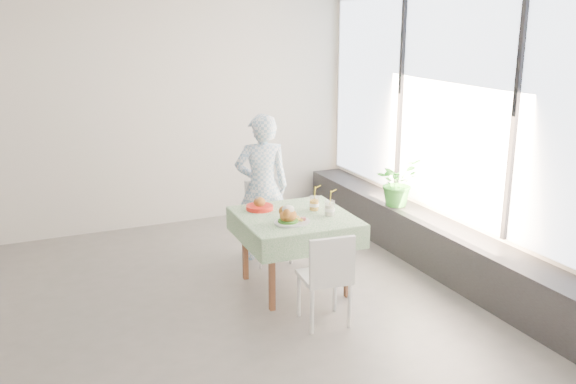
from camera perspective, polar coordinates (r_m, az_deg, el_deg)
name	(u,v)px	position (r m, az deg, el deg)	size (l,w,h in m)	color
floor	(172,312)	(5.97, -10.26, -10.43)	(6.00, 6.00, 0.00)	#585653
wall_back	(114,117)	(7.92, -15.24, 6.43)	(6.00, 0.02, 2.80)	silver
wall_front	(284,262)	(3.22, -0.39, -6.28)	(6.00, 0.02, 2.80)	silver
wall_right	(453,134)	(6.82, 14.42, 5.05)	(0.02, 5.00, 2.80)	silver
window_pane	(452,110)	(6.76, 14.37, 7.12)	(0.01, 4.80, 2.18)	#D1E0F9
window_ledge	(430,242)	(7.00, 12.49, -4.33)	(0.40, 4.80, 0.50)	black
cafe_table	(295,243)	(6.19, 0.61, -4.56)	(1.08, 1.08, 0.74)	brown
chair_far	(269,237)	(6.94, -1.71, -3.98)	(0.42, 0.42, 0.86)	white
chair_near	(324,295)	(5.59, 3.26, -9.14)	(0.44, 0.44, 0.84)	white
diner	(262,187)	(6.85, -2.33, 0.41)	(0.58, 0.38, 1.59)	#80ABCD
main_dish	(290,217)	(5.84, 0.19, -2.28)	(0.34, 0.34, 0.18)	white
juice_cup_orange	(314,204)	(6.23, 2.34, -1.06)	(0.10, 0.10, 0.28)	white
juice_cup_lemonade	(330,209)	(6.09, 3.73, -1.48)	(0.10, 0.10, 0.28)	white
second_dish	(260,206)	(6.26, -2.54, -1.25)	(0.26, 0.26, 0.13)	red
potted_plant	(397,182)	(7.27, 9.68, 0.87)	(0.48, 0.42, 0.54)	#2F862C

